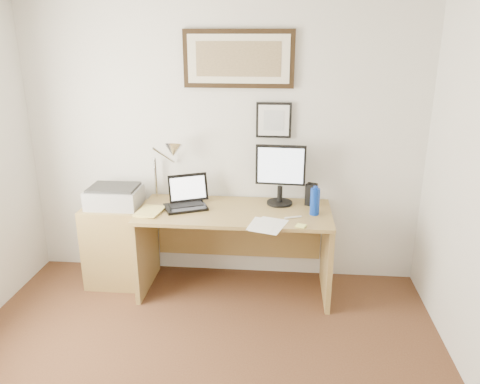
# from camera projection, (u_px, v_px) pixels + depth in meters

# --- Properties ---
(wall_back) EXTENTS (3.50, 0.02, 2.50)m
(wall_back) POSITION_uv_depth(u_px,v_px,m) (222.00, 141.00, 4.10)
(wall_back) COLOR silver
(wall_back) RESTS_ON ground
(side_cabinet) EXTENTS (0.50, 0.40, 0.73)m
(side_cabinet) POSITION_uv_depth(u_px,v_px,m) (116.00, 245.00, 4.16)
(side_cabinet) COLOR olive
(side_cabinet) RESTS_ON floor
(water_bottle) EXTENTS (0.08, 0.08, 0.22)m
(water_bottle) POSITION_uv_depth(u_px,v_px,m) (315.00, 202.00, 3.77)
(water_bottle) COLOR #0B309B
(water_bottle) RESTS_ON desk
(bottle_cap) EXTENTS (0.04, 0.04, 0.02)m
(bottle_cap) POSITION_uv_depth(u_px,v_px,m) (316.00, 188.00, 3.74)
(bottle_cap) COLOR #0B309B
(bottle_cap) RESTS_ON water_bottle
(speaker) EXTENTS (0.11, 0.10, 0.19)m
(speaker) POSITION_uv_depth(u_px,v_px,m) (311.00, 194.00, 3.99)
(speaker) COLOR black
(speaker) RESTS_ON desk
(paper_sheet_a) EXTENTS (0.31, 0.37, 0.00)m
(paper_sheet_a) POSITION_uv_depth(u_px,v_px,m) (269.00, 225.00, 3.59)
(paper_sheet_a) COLOR white
(paper_sheet_a) RESTS_ON desk
(paper_sheet_b) EXTENTS (0.24, 0.31, 0.00)m
(paper_sheet_b) POSITION_uv_depth(u_px,v_px,m) (263.00, 224.00, 3.60)
(paper_sheet_b) COLOR white
(paper_sheet_b) RESTS_ON desk
(sticky_pad) EXTENTS (0.09, 0.09, 0.01)m
(sticky_pad) POSITION_uv_depth(u_px,v_px,m) (301.00, 226.00, 3.56)
(sticky_pad) COLOR #F8FF78
(sticky_pad) RESTS_ON desk
(marker_pen) EXTENTS (0.14, 0.06, 0.02)m
(marker_pen) POSITION_uv_depth(u_px,v_px,m) (293.00, 217.00, 3.73)
(marker_pen) COLOR white
(marker_pen) RESTS_ON desk
(book) EXTENTS (0.23, 0.29, 0.02)m
(book) POSITION_uv_depth(u_px,v_px,m) (139.00, 210.00, 3.86)
(book) COLOR #D9C566
(book) RESTS_ON desk
(desk) EXTENTS (1.60, 0.70, 0.75)m
(desk) POSITION_uv_depth(u_px,v_px,m) (236.00, 232.00, 4.05)
(desk) COLOR olive
(desk) RESTS_ON floor
(laptop) EXTENTS (0.41, 0.42, 0.26)m
(laptop) POSITION_uv_depth(u_px,v_px,m) (187.00, 200.00, 3.96)
(laptop) COLOR black
(laptop) RESTS_ON desk
(lcd_monitor) EXTENTS (0.42, 0.22, 0.52)m
(lcd_monitor) POSITION_uv_depth(u_px,v_px,m) (280.00, 172.00, 3.94)
(lcd_monitor) COLOR black
(lcd_monitor) RESTS_ON desk
(printer) EXTENTS (0.44, 0.34, 0.18)m
(printer) POSITION_uv_depth(u_px,v_px,m) (114.00, 196.00, 4.02)
(printer) COLOR #A2A1A4
(printer) RESTS_ON side_cabinet
(desk_lamp) EXTENTS (0.29, 0.27, 0.53)m
(desk_lamp) POSITION_uv_depth(u_px,v_px,m) (172.00, 153.00, 3.97)
(desk_lamp) COLOR silver
(desk_lamp) RESTS_ON desk
(picture_large) EXTENTS (0.92, 0.04, 0.47)m
(picture_large) POSITION_uv_depth(u_px,v_px,m) (239.00, 59.00, 3.83)
(picture_large) COLOR black
(picture_large) RESTS_ON wall_back
(picture_small) EXTENTS (0.30, 0.03, 0.30)m
(picture_small) POSITION_uv_depth(u_px,v_px,m) (274.00, 120.00, 3.97)
(picture_small) COLOR black
(picture_small) RESTS_ON wall_back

